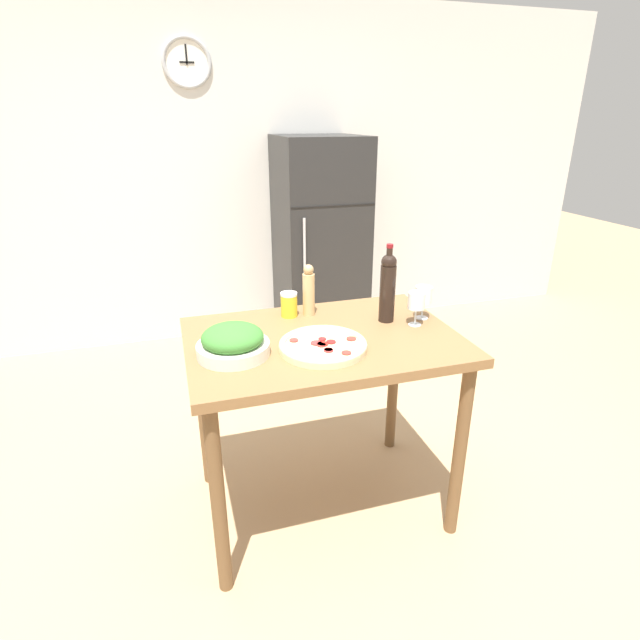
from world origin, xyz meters
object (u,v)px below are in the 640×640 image
object	(u,v)px
pepper_mill	(309,291)
homemade_pizza	(323,345)
refrigerator	(320,244)
wine_glass_near	(417,302)
salt_canister	(289,305)
salad_bowl	(233,342)
wine_bottle	(388,286)
wine_glass_far	(423,296)

from	to	relation	value
pepper_mill	homemade_pizza	xyz separation A→B (m)	(-0.05, -0.38, -0.10)
refrigerator	wine_glass_near	bearing A→B (deg)	-94.01
salt_canister	homemade_pizza	bearing A→B (deg)	-83.64
refrigerator	wine_glass_near	xyz separation A→B (m)	(-0.13, -1.89, 0.19)
salad_bowl	wine_glass_near	bearing A→B (deg)	4.63
wine_bottle	homemade_pizza	size ratio (longest dim) A/B	1.01
homemade_pizza	refrigerator	bearing A→B (deg)	73.38
refrigerator	wine_glass_far	distance (m)	1.84
wine_glass_near	wine_glass_far	distance (m)	0.09
refrigerator	salad_bowl	bearing A→B (deg)	-115.87
pepper_mill	wine_bottle	bearing A→B (deg)	-29.41
pepper_mill	salt_canister	size ratio (longest dim) A/B	2.11
refrigerator	homemade_pizza	distance (m)	2.10
refrigerator	wine_glass_near	distance (m)	1.90
wine_bottle	salad_bowl	distance (m)	0.74
salad_bowl	pepper_mill	bearing A→B (deg)	39.59
wine_glass_far	refrigerator	bearing A→B (deg)	87.95
wine_glass_near	wine_bottle	bearing A→B (deg)	139.88
wine_glass_near	salt_canister	bearing A→B (deg)	152.33
wine_glass_far	homemade_pizza	bearing A→B (deg)	-160.99
refrigerator	homemade_pizza	size ratio (longest dim) A/B	4.63
wine_bottle	refrigerator	bearing A→B (deg)	82.60
salad_bowl	homemade_pizza	world-z (taller)	salad_bowl
wine_glass_near	salt_canister	size ratio (longest dim) A/B	1.33
homemade_pizza	salt_canister	bearing A→B (deg)	96.36
refrigerator	salt_canister	bearing A→B (deg)	-111.64
pepper_mill	salt_canister	world-z (taller)	pepper_mill
wine_bottle	salt_canister	distance (m)	0.46
refrigerator	wine_bottle	xyz separation A→B (m)	(-0.23, -1.80, 0.24)
wine_bottle	pepper_mill	size ratio (longest dim) A/B	1.47
homemade_pizza	salad_bowl	bearing A→B (deg)	171.05
wine_glass_far	pepper_mill	distance (m)	0.52
salad_bowl	salt_canister	world-z (taller)	salad_bowl
refrigerator	wine_bottle	world-z (taller)	refrigerator
homemade_pizza	salt_canister	distance (m)	0.39
wine_bottle	homemade_pizza	world-z (taller)	wine_bottle
pepper_mill	wine_glass_far	bearing A→B (deg)	-22.47
refrigerator	pepper_mill	bearing A→B (deg)	-108.68
wine_bottle	salad_bowl	world-z (taller)	wine_bottle
salt_canister	wine_glass_far	bearing A→B (deg)	-19.49
wine_bottle	pepper_mill	distance (m)	0.36
wine_glass_far	salad_bowl	bearing A→B (deg)	-171.66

